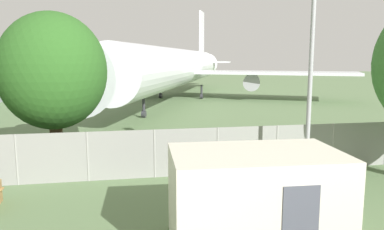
{
  "coord_description": "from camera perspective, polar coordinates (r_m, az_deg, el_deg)",
  "views": [
    {
      "loc": [
        -1.08,
        -4.08,
        4.66
      ],
      "look_at": [
        2.04,
        13.24,
        2.0
      ],
      "focal_mm": 35.0,
      "sensor_mm": 36.0,
      "label": 1
    }
  ],
  "objects": [
    {
      "name": "perimeter_fence",
      "position": [
        14.83,
        -5.73,
        -5.88
      ],
      "size": [
        56.07,
        0.07,
        1.93
      ],
      "color": "gray",
      "rests_on": "ground"
    },
    {
      "name": "airplane",
      "position": [
        42.49,
        -2.14,
        7.22
      ],
      "size": [
        38.61,
        46.74,
        11.92
      ],
      "rotation": [
        0.0,
        0.0,
        -1.92
      ],
      "color": "silver",
      "rests_on": "ground"
    },
    {
      "name": "tree_behind_benches",
      "position": [
        16.7,
        -20.45,
        6.22
      ],
      "size": [
        4.44,
        4.44,
        6.59
      ],
      "color": "#4C3823",
      "rests_on": "ground"
    },
    {
      "name": "light_mast",
      "position": [
        13.87,
        17.8,
        10.11
      ],
      "size": [
        0.44,
        0.44,
        8.48
      ],
      "color": "#99999E",
      "rests_on": "ground"
    },
    {
      "name": "portable_cabin",
      "position": [
        9.7,
        9.65,
        -12.44
      ],
      "size": [
        4.3,
        2.74,
        2.4
      ],
      "rotation": [
        0.0,
        0.0,
        -0.05
      ],
      "color": "beige",
      "rests_on": "ground"
    }
  ]
}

